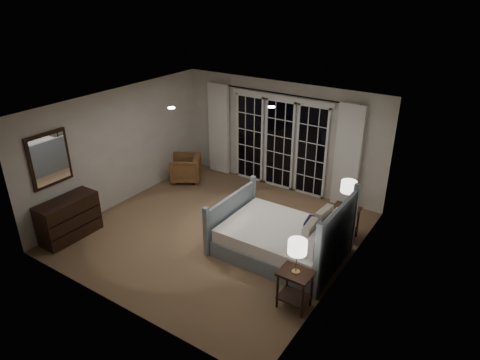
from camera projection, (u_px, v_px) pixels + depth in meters
The scene contains 20 objects.
floor at pixel (217, 232), 8.38m from camera, with size 5.00×5.00×0.00m, color brown.
ceiling at pixel (214, 107), 7.31m from camera, with size 5.00×5.00×0.00m, color white.
wall_left at pixel (121, 147), 9.09m from camera, with size 0.02×5.00×2.50m, color silver.
wall_right at pixel (346, 210), 6.60m from camera, with size 0.02×5.00×2.50m, color silver.
wall_back at pixel (280, 136), 9.73m from camera, with size 5.00×0.02×2.50m, color silver.
wall_front at pixel (109, 235), 5.96m from camera, with size 5.00×0.02×2.50m, color silver.
french_doors at pixel (279, 143), 9.77m from camera, with size 2.50×0.04×2.20m.
curtain_rod at pixel (280, 93), 9.23m from camera, with size 0.03×0.03×3.50m, color black.
curtain_left at pixel (219, 129), 10.51m from camera, with size 0.55×0.10×2.25m, color silver.
curtain_right at pixel (348, 157), 8.86m from camera, with size 0.55×0.10×2.25m, color silver.
downlight_a at pixel (272, 107), 7.37m from camera, with size 0.12×0.12×0.01m, color white.
downlight_b at pixel (171, 108), 7.31m from camera, with size 0.12×0.12×0.01m, color white.
bed at pixel (283, 239), 7.58m from camera, with size 2.14×1.53×1.24m.
nightstand_left at pixel (295, 284), 6.29m from camera, with size 0.49×0.39×0.63m.
nightstand_right at pixel (345, 218), 8.02m from camera, with size 0.49×0.39×0.64m.
lamp_left at pixel (297, 247), 6.02m from camera, with size 0.28×0.28×0.54m.
lamp_right at pixel (349, 187), 7.74m from camera, with size 0.28×0.28×0.55m.
armchair at pixel (186, 168), 10.39m from camera, with size 0.69×0.71×0.64m, color brown.
dresser at pixel (69, 218), 8.06m from camera, with size 0.48×1.13×0.80m.
mirror at pixel (50, 159), 7.69m from camera, with size 0.05×0.85×1.00m.
Camera 1 is at (4.32, -5.71, 4.48)m, focal length 32.00 mm.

